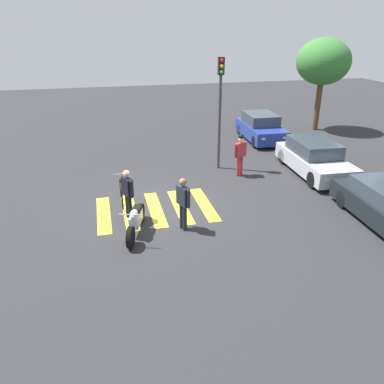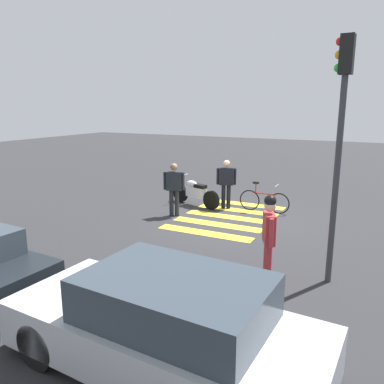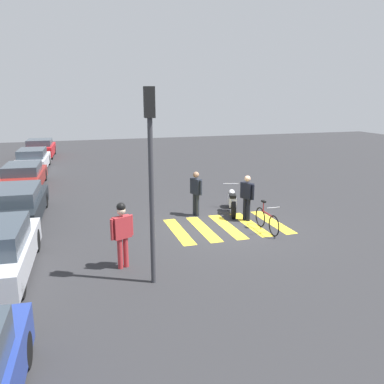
{
  "view_description": "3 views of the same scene",
  "coord_description": "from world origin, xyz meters",
  "px_view_note": "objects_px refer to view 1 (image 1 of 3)",
  "views": [
    {
      "loc": [
        12.09,
        -1.59,
        6.0
      ],
      "look_at": [
        0.76,
        1.15,
        0.87
      ],
      "focal_mm": 35.69,
      "sensor_mm": 36.0,
      "label": 1
    },
    {
      "loc": [
        -4.33,
        11.2,
        3.54
      ],
      "look_at": [
        0.59,
        1.42,
        1.06
      ],
      "focal_mm": 35.78,
      "sensor_mm": 36.0,
      "label": 2
    },
    {
      "loc": [
        -12.84,
        5.27,
        4.64
      ],
      "look_at": [
        0.48,
        1.17,
        1.24
      ],
      "focal_mm": 37.98,
      "sensor_mm": 36.0,
      "label": 3
    }
  ],
  "objects_px": {
    "car_silver_sedan": "(314,158)",
    "traffic_light_pole": "(220,97)",
    "pedestrian_bystander": "(240,152)",
    "police_motorcycle": "(136,221)",
    "car_blue_hatchback": "(261,128)",
    "officer_on_foot": "(183,201)",
    "leaning_bicycle": "(121,193)",
    "officer_by_motorcycle": "(128,191)"
  },
  "relations": [
    {
      "from": "car_silver_sedan",
      "to": "traffic_light_pole",
      "type": "height_order",
      "value": "traffic_light_pole"
    },
    {
      "from": "pedestrian_bystander",
      "to": "police_motorcycle",
      "type": "bearing_deg",
      "value": -50.39
    },
    {
      "from": "car_blue_hatchback",
      "to": "car_silver_sedan",
      "type": "relative_size",
      "value": 0.9
    },
    {
      "from": "pedestrian_bystander",
      "to": "car_blue_hatchback",
      "type": "relative_size",
      "value": 0.45
    },
    {
      "from": "police_motorcycle",
      "to": "traffic_light_pole",
      "type": "relative_size",
      "value": 0.44
    },
    {
      "from": "officer_on_foot",
      "to": "leaning_bicycle",
      "type": "bearing_deg",
      "value": -144.6
    },
    {
      "from": "police_motorcycle",
      "to": "car_silver_sedan",
      "type": "height_order",
      "value": "car_silver_sedan"
    },
    {
      "from": "pedestrian_bystander",
      "to": "car_silver_sedan",
      "type": "bearing_deg",
      "value": 81.66
    },
    {
      "from": "leaning_bicycle",
      "to": "officer_by_motorcycle",
      "type": "bearing_deg",
      "value": 7.04
    },
    {
      "from": "pedestrian_bystander",
      "to": "officer_on_foot",
      "type": "bearing_deg",
      "value": -39.7
    },
    {
      "from": "officer_on_foot",
      "to": "police_motorcycle",
      "type": "bearing_deg",
      "value": -91.52
    },
    {
      "from": "officer_by_motorcycle",
      "to": "car_silver_sedan",
      "type": "bearing_deg",
      "value": 106.36
    },
    {
      "from": "police_motorcycle",
      "to": "car_blue_hatchback",
      "type": "distance_m",
      "value": 12.04
    },
    {
      "from": "car_blue_hatchback",
      "to": "car_silver_sedan",
      "type": "height_order",
      "value": "car_blue_hatchback"
    },
    {
      "from": "car_blue_hatchback",
      "to": "traffic_light_pole",
      "type": "height_order",
      "value": "traffic_light_pole"
    },
    {
      "from": "traffic_light_pole",
      "to": "pedestrian_bystander",
      "type": "bearing_deg",
      "value": 28.81
    },
    {
      "from": "car_blue_hatchback",
      "to": "officer_by_motorcycle",
      "type": "bearing_deg",
      "value": -45.6
    },
    {
      "from": "pedestrian_bystander",
      "to": "car_silver_sedan",
      "type": "height_order",
      "value": "pedestrian_bystander"
    },
    {
      "from": "officer_by_motorcycle",
      "to": "car_silver_sedan",
      "type": "relative_size",
      "value": 0.38
    },
    {
      "from": "officer_by_motorcycle",
      "to": "car_silver_sedan",
      "type": "distance_m",
      "value": 8.58
    },
    {
      "from": "pedestrian_bystander",
      "to": "car_silver_sedan",
      "type": "xyz_separation_m",
      "value": [
        0.48,
        3.25,
        -0.4
      ]
    },
    {
      "from": "officer_on_foot",
      "to": "traffic_light_pole",
      "type": "bearing_deg",
      "value": 151.81
    },
    {
      "from": "officer_by_motorcycle",
      "to": "leaning_bicycle",
      "type": "bearing_deg",
      "value": -172.96
    },
    {
      "from": "traffic_light_pole",
      "to": "officer_on_foot",
      "type": "bearing_deg",
      "value": -28.19
    },
    {
      "from": "pedestrian_bystander",
      "to": "traffic_light_pole",
      "type": "distance_m",
      "value": 2.45
    },
    {
      "from": "police_motorcycle",
      "to": "car_silver_sedan",
      "type": "xyz_separation_m",
      "value": [
        -3.55,
        8.12,
        0.21
      ]
    },
    {
      "from": "officer_by_motorcycle",
      "to": "police_motorcycle",
      "type": "bearing_deg",
      "value": 5.85
    },
    {
      "from": "leaning_bicycle",
      "to": "officer_on_foot",
      "type": "bearing_deg",
      "value": 35.4
    },
    {
      "from": "police_motorcycle",
      "to": "traffic_light_pole",
      "type": "bearing_deg",
      "value": 140.29
    },
    {
      "from": "pedestrian_bystander",
      "to": "car_blue_hatchback",
      "type": "distance_m",
      "value": 5.89
    },
    {
      "from": "officer_on_foot",
      "to": "pedestrian_bystander",
      "type": "relative_size",
      "value": 0.94
    },
    {
      "from": "leaning_bicycle",
      "to": "traffic_light_pole",
      "type": "distance_m",
      "value": 5.96
    },
    {
      "from": "officer_by_motorcycle",
      "to": "car_blue_hatchback",
      "type": "bearing_deg",
      "value": 134.4
    },
    {
      "from": "police_motorcycle",
      "to": "officer_on_foot",
      "type": "height_order",
      "value": "officer_on_foot"
    },
    {
      "from": "car_blue_hatchback",
      "to": "traffic_light_pole",
      "type": "distance_m",
      "value": 5.92
    },
    {
      "from": "police_motorcycle",
      "to": "officer_on_foot",
      "type": "distance_m",
      "value": 1.58
    },
    {
      "from": "pedestrian_bystander",
      "to": "leaning_bicycle",
      "type": "bearing_deg",
      "value": -72.94
    },
    {
      "from": "car_silver_sedan",
      "to": "pedestrian_bystander",
      "type": "bearing_deg",
      "value": -98.34
    },
    {
      "from": "police_motorcycle",
      "to": "pedestrian_bystander",
      "type": "distance_m",
      "value": 6.35
    },
    {
      "from": "officer_by_motorcycle",
      "to": "pedestrian_bystander",
      "type": "relative_size",
      "value": 0.93
    },
    {
      "from": "officer_by_motorcycle",
      "to": "car_blue_hatchback",
      "type": "height_order",
      "value": "officer_by_motorcycle"
    },
    {
      "from": "officer_on_foot",
      "to": "car_silver_sedan",
      "type": "bearing_deg",
      "value": 118.46
    }
  ]
}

